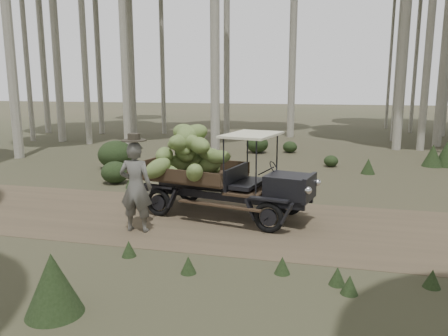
% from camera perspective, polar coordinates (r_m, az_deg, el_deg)
% --- Properties ---
extents(ground, '(120.00, 120.00, 0.00)m').
position_cam_1_polar(ground, '(9.86, 12.45, -7.82)').
color(ground, '#473D2B').
rests_on(ground, ground).
extents(dirt_track, '(70.00, 4.00, 0.01)m').
position_cam_1_polar(dirt_track, '(9.86, 12.46, -7.79)').
color(dirt_track, brown).
rests_on(dirt_track, ground).
extents(banana_truck, '(4.61, 2.54, 2.23)m').
position_cam_1_polar(banana_truck, '(10.51, -2.64, 0.89)').
color(banana_truck, black).
rests_on(banana_truck, ground).
extents(farmer, '(0.73, 0.54, 2.12)m').
position_cam_1_polar(farmer, '(9.42, -11.45, -2.32)').
color(farmer, '#54534D').
rests_on(farmer, ground).
extents(undergrowth, '(23.25, 21.39, 1.34)m').
position_cam_1_polar(undergrowth, '(9.30, 17.93, -6.09)').
color(undergrowth, '#233319').
rests_on(undergrowth, ground).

